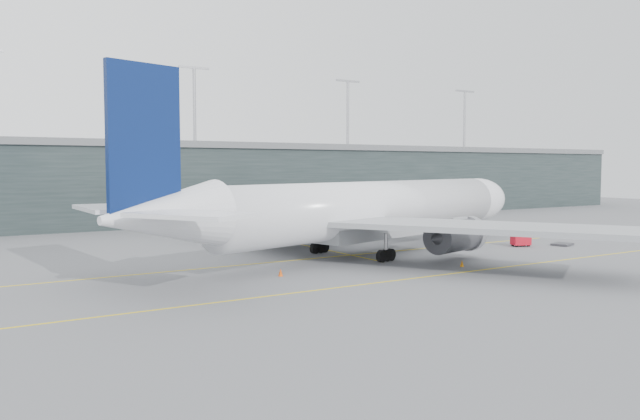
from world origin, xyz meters
TOP-DOWN VIEW (x-y plane):
  - ground at (0.00, 0.00)m, footprint 320.00×320.00m
  - taxiline_a at (0.00, -4.00)m, footprint 160.00×0.25m
  - taxiline_b at (0.00, -20.00)m, footprint 160.00×0.25m
  - taxiline_lead_main at (5.00, 20.00)m, footprint 0.25×60.00m
  - terminal at (-0.00, 58.00)m, footprint 240.00×36.00m
  - main_aircraft at (7.74, -4.30)m, footprint 67.58×62.14m
  - jet_bridge at (18.54, 21.04)m, footprint 11.21×44.26m
  - gse_cart at (28.98, -9.16)m, footprint 2.72×2.22m
  - baggage_dolly at (34.57, -11.46)m, footprint 3.30×2.93m
  - uld_a at (-3.55, 8.85)m, footprint 2.27×2.09m
  - uld_b at (-2.02, 11.30)m, footprint 2.09×1.79m
  - uld_c at (0.14, 9.31)m, footprint 2.28×2.08m
  - cone_nose at (35.16, -4.47)m, footprint 0.41×0.41m
  - cone_wing_stbd at (10.16, -17.35)m, footprint 0.44×0.44m
  - cone_wing_port at (7.62, 11.16)m, footprint 0.39×0.39m
  - cone_tail at (-9.01, -12.31)m, footprint 0.47×0.47m

SIDE VIEW (x-z plane):
  - ground at x=0.00m, z-range 0.00..0.00m
  - taxiline_a at x=0.00m, z-range 0.00..0.02m
  - taxiline_b at x=0.00m, z-range 0.00..0.02m
  - taxiline_lead_main at x=5.00m, z-range 0.00..0.02m
  - baggage_dolly at x=34.57m, z-range 0.03..0.30m
  - cone_wing_port at x=7.62m, z-range 0.00..0.62m
  - cone_nose at x=35.16m, z-range 0.00..0.65m
  - cone_wing_stbd at x=10.16m, z-range 0.00..0.70m
  - cone_tail at x=-9.01m, z-range 0.00..0.75m
  - uld_a at x=-3.55m, z-range 0.04..1.70m
  - uld_b at x=-2.02m, z-range 0.04..1.73m
  - uld_c at x=0.14m, z-range 0.04..1.73m
  - gse_cart at x=28.98m, z-range 0.09..1.68m
  - jet_bridge at x=18.54m, z-range 1.45..7.26m
  - main_aircraft at x=7.74m, z-range -4.23..15.04m
  - terminal at x=0.00m, z-range -6.88..22.12m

